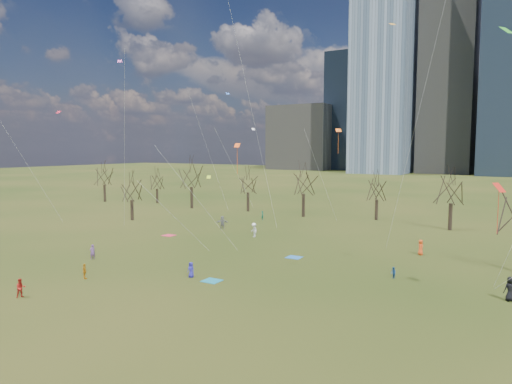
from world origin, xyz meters
The scene contains 17 objects.
ground centered at (0.00, 0.00, 0.00)m, with size 500.00×500.00×0.00m, color black.
downtown_skyline centered at (-2.43, 210.64, 39.01)m, with size 212.50×78.00×118.00m.
bare_tree_row centered at (-0.09, 37.22, 6.12)m, with size 113.04×29.80×9.50m.
blanket_teal centered at (2.28, 0.34, 0.01)m, with size 1.60×1.50×0.03m, color #166E89.
blanket_navy centered at (4.76, 12.15, 0.01)m, with size 1.60×1.50×0.03m, color #225DA2.
blanket_crimson centered at (-15.61, 14.79, 0.01)m, with size 1.60×1.50×0.03m, color #D02944.
person_0 centered at (-0.07, 0.30, 0.72)m, with size 0.70×0.45×1.43m, color #2C26A7.
person_2 centered at (-8.18, -11.19, 0.77)m, with size 0.75×0.59×1.55m, color red.
person_4 centered at (-8.11, -5.10, 0.71)m, with size 0.83×0.34×1.41m, color orange.
person_6 centered at (25.60, 7.86, 0.97)m, with size 0.95×0.62×1.94m, color black.
person_7 centered at (-13.65, 0.37, 0.80)m, with size 0.58×0.38×1.60m, color #754A94.
person_8 centered at (16.20, 9.43, 0.54)m, with size 0.53×0.41×1.09m, color #225395.
person_9 centered at (-5.01, 19.90, 0.95)m, with size 1.23×0.70×1.90m, color white.
person_11 centered at (-12.29, 22.88, 0.96)m, with size 1.78×0.57×1.92m, color slate.
person_12 centered at (16.45, 20.51, 0.86)m, with size 0.84×0.55×1.73m, color #F8521B.
person_13 centered at (-11.40, 33.34, 0.74)m, with size 0.54×0.36×1.49m, color #166551.
kites_airborne centered at (5.09, 14.60, 13.18)m, with size 74.09×40.64×35.29m.
Camera 1 is at (26.24, -32.16, 11.91)m, focal length 32.00 mm.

